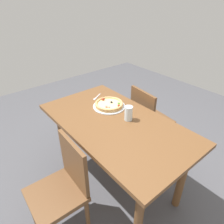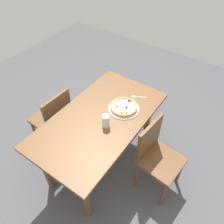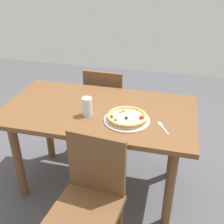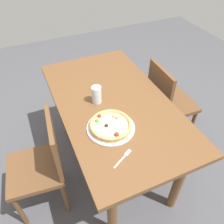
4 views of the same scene
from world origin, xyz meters
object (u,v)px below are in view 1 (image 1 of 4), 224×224
(plate, at_px, (109,106))
(fork, at_px, (97,97))
(chair_near, at_px, (148,119))
(pizza, at_px, (109,104))
(drinking_glass, at_px, (128,113))
(dining_table, at_px, (115,132))
(chair_far, at_px, (63,187))

(plate, distance_m, fork, 0.25)
(chair_near, xyz_separation_m, pizza, (0.13, 0.50, 0.32))
(pizza, bearing_deg, drinking_glass, 177.15)
(dining_table, distance_m, chair_far, 0.66)
(dining_table, bearing_deg, chair_far, 99.51)
(dining_table, xyz_separation_m, plate, (0.25, -0.13, 0.12))
(dining_table, relative_size, pizza, 5.16)
(pizza, bearing_deg, fork, -5.46)
(plate, height_order, drinking_glass, drinking_glass)
(plate, bearing_deg, fork, -5.53)
(dining_table, distance_m, drinking_glass, 0.22)
(pizza, bearing_deg, plate, 53.53)
(chair_near, bearing_deg, plate, -98.40)
(dining_table, height_order, plate, plate)
(chair_near, relative_size, plate, 2.68)
(plate, height_order, fork, plate)
(chair_far, xyz_separation_m, pizza, (0.35, -0.76, 0.32))
(pizza, distance_m, fork, 0.26)
(fork, bearing_deg, chair_far, 9.48)
(pizza, relative_size, fork, 1.88)
(dining_table, xyz_separation_m, fork, (0.50, -0.15, 0.12))
(fork, relative_size, drinking_glass, 1.11)
(chair_far, xyz_separation_m, plate, (0.36, -0.75, 0.30))
(fork, height_order, drinking_glass, drinking_glass)
(fork, xyz_separation_m, drinking_glass, (-0.55, 0.04, 0.07))
(pizza, distance_m, drinking_glass, 0.30)
(chair_near, relative_size, fork, 5.75)
(dining_table, bearing_deg, plate, -27.28)
(chair_near, xyz_separation_m, plate, (0.13, 0.50, 0.30))
(chair_far, distance_m, drinking_glass, 0.83)
(fork, bearing_deg, drinking_glass, 57.50)
(chair_far, bearing_deg, dining_table, -78.46)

